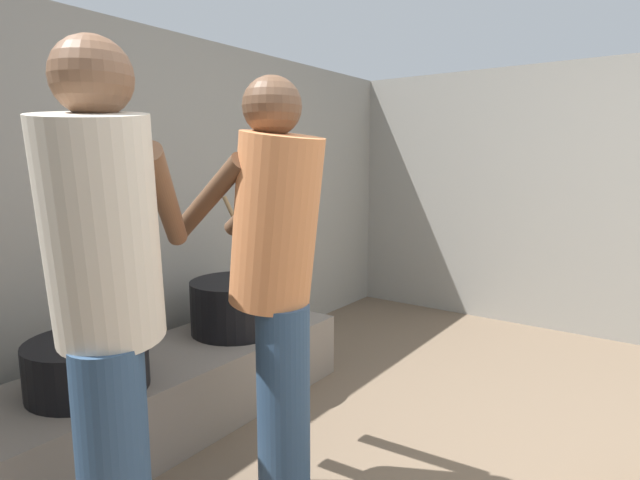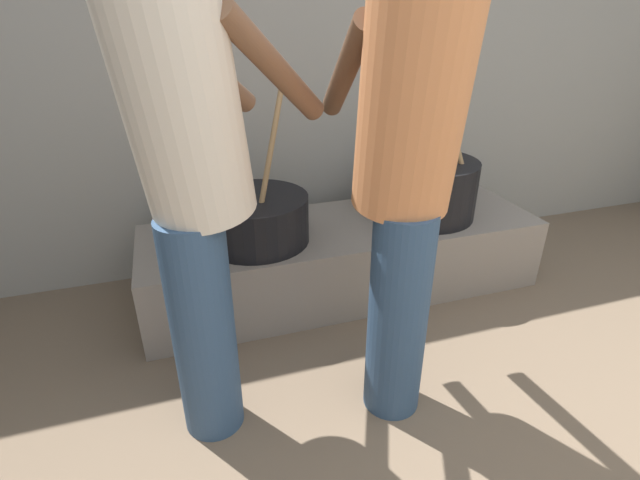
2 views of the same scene
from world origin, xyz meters
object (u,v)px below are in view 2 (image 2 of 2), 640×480
object	(u,v)px
cook_in_cream_shirt	(190,166)
cook_in_orange_shirt	(407,163)
cooking_pot_main	(256,219)
cooking_pot_secondary	(427,188)

from	to	relation	value
cook_in_cream_shirt	cook_in_orange_shirt	size ratio (longest dim) A/B	1.02
cook_in_cream_shirt	cooking_pot_main	bearing A→B (deg)	66.44
cooking_pot_main	cook_in_cream_shirt	distance (m)	0.82
cooking_pot_main	cooking_pot_secondary	world-z (taller)	cooking_pot_secondary
cooking_pot_main	cook_in_cream_shirt	size ratio (longest dim) A/B	0.41
cooking_pot_main	cooking_pot_secondary	xyz separation A→B (m)	(0.87, 0.03, 0.04)
cooking_pot_main	cooking_pot_secondary	size ratio (longest dim) A/B	0.90
cook_in_orange_shirt	cooking_pot_secondary	bearing A→B (deg)	54.63
cooking_pot_main	cook_in_cream_shirt	world-z (taller)	cook_in_cream_shirt
cooking_pot_secondary	cook_in_orange_shirt	size ratio (longest dim) A/B	0.47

